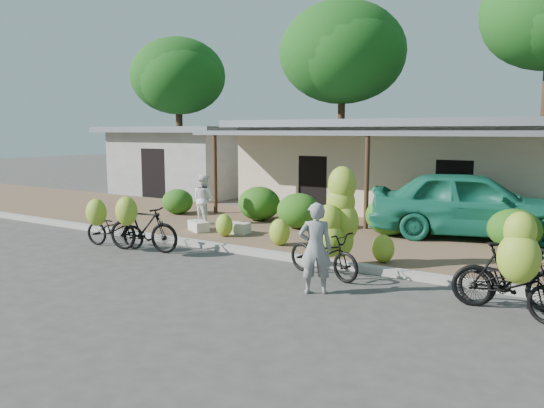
{
  "coord_description": "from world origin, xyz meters",
  "views": [
    {
      "loc": [
        5.91,
        -8.27,
        2.96
      ],
      "look_at": [
        -0.95,
        2.48,
        1.2
      ],
      "focal_mm": 35.0,
      "sensor_mm": 36.0,
      "label": 1
    }
  ],
  "objects": [
    {
      "name": "loose_banana_a",
      "position": [
        -2.8,
        2.96,
        0.43
      ],
      "size": [
        0.49,
        0.42,
        0.61
      ],
      "primitive_type": "ellipsoid",
      "color": "#ADC531",
      "rests_on": "sidewalk"
    },
    {
      "name": "bike_far_right",
      "position": [
        4.69,
        0.82,
        0.49
      ],
      "size": [
        1.96,
        1.22,
        0.97
      ],
      "rotation": [
        0.0,
        0.0,
        1.23
      ],
      "color": "black",
      "rests_on": "ground"
    },
    {
      "name": "bike_left",
      "position": [
        -3.67,
        0.77,
        0.65
      ],
      "size": [
        2.01,
        1.35,
        1.45
      ],
      "rotation": [
        0.0,
        0.0,
        1.79
      ],
      "color": "black",
      "rests_on": "ground"
    },
    {
      "name": "tree_far_center",
      "position": [
        -5.69,
        16.11,
        6.85
      ],
      "size": [
        6.21,
        6.18,
        9.22
      ],
      "color": "#492F1D",
      "rests_on": "ground"
    },
    {
      "name": "sack_near",
      "position": [
        -2.84,
        3.49,
        0.27
      ],
      "size": [
        0.88,
        0.46,
        0.3
      ],
      "primitive_type": "cube",
      "rotation": [
        0.0,
        0.0,
        0.08
      ],
      "color": "silver",
      "rests_on": "sidewalk"
    },
    {
      "name": "tree_back_left",
      "position": [
        -13.69,
        13.11,
        5.91
      ],
      "size": [
        5.1,
        4.97,
        7.8
      ],
      "color": "#492F1D",
      "rests_on": "ground"
    },
    {
      "name": "loose_banana_c",
      "position": [
        1.89,
        2.52,
        0.43
      ],
      "size": [
        0.49,
        0.42,
        0.62
      ],
      "primitive_type": "ellipsoid",
      "color": "#ADC531",
      "rests_on": "sidewalk"
    },
    {
      "name": "bystander",
      "position": [
        -4.54,
        4.2,
        0.88
      ],
      "size": [
        0.84,
        0.71,
        1.52
      ],
      "primitive_type": "imported",
      "rotation": [
        0.0,
        0.0,
        2.95
      ],
      "color": "white",
      "rests_on": "sidewalk"
    },
    {
      "name": "sack_far",
      "position": [
        -3.91,
        3.2,
        0.26
      ],
      "size": [
        0.84,
        0.69,
        0.28
      ],
      "primitive_type": "cube",
      "rotation": [
        0.0,
        0.0,
        -0.5
      ],
      "color": "silver",
      "rests_on": "sidewalk"
    },
    {
      "name": "vendor",
      "position": [
        1.5,
        0.11,
        0.84
      ],
      "size": [
        0.74,
        0.67,
        1.69
      ],
      "primitive_type": "imported",
      "rotation": [
        0.0,
        0.0,
        3.72
      ],
      "color": "gray",
      "rests_on": "ground"
    },
    {
      "name": "bike_right",
      "position": [
        4.72,
        0.89,
        0.72
      ],
      "size": [
        1.95,
        1.4,
        1.75
      ],
      "rotation": [
        0.0,
        0.0,
        1.83
      ],
      "color": "black",
      "rests_on": "ground"
    },
    {
      "name": "shop_main",
      "position": [
        0.0,
        10.93,
        1.72
      ],
      "size": [
        13.0,
        8.5,
        3.35
      ],
      "color": "beige",
      "rests_on": "ground"
    },
    {
      "name": "sidewalk",
      "position": [
        0.0,
        5.0,
        0.06
      ],
      "size": [
        60.0,
        6.0,
        0.12
      ],
      "primitive_type": "cube",
      "color": "brown",
      "rests_on": "ground"
    },
    {
      "name": "teal_van",
      "position": [
        2.85,
        6.47,
        1.02
      ],
      "size": [
        5.69,
        3.54,
        1.81
      ],
      "primitive_type": "imported",
      "rotation": [
        0.0,
        0.0,
        1.85
      ],
      "color": "#1A785C",
      "rests_on": "sidewalk"
    },
    {
      "name": "shop_grey",
      "position": [
        -11.0,
        10.99,
        1.62
      ],
      "size": [
        7.0,
        6.0,
        3.15
      ],
      "color": "#A8A7A2",
      "rests_on": "ground"
    },
    {
      "name": "hedge_2",
      "position": [
        -1.68,
        5.1,
        0.64
      ],
      "size": [
        1.33,
        1.2,
        1.04
      ],
      "primitive_type": "ellipsoid",
      "color": "#135112",
      "rests_on": "sidewalk"
    },
    {
      "name": "loose_banana_b",
      "position": [
        -0.94,
        2.81,
        0.46
      ],
      "size": [
        0.54,
        0.46,
        0.67
      ],
      "primitive_type": "ellipsoid",
      "color": "#ADC531",
      "rests_on": "sidewalk"
    },
    {
      "name": "hedge_4",
      "position": [
        4.08,
        5.48,
        0.61
      ],
      "size": [
        1.26,
        1.14,
        0.99
      ],
      "primitive_type": "ellipsoid",
      "color": "#135112",
      "rests_on": "sidewalk"
    },
    {
      "name": "curb",
      "position": [
        0.0,
        2.0,
        0.07
      ],
      "size": [
        60.0,
        0.25,
        0.15
      ],
      "primitive_type": "cube",
      "color": "#A8A399",
      "rests_on": "ground"
    },
    {
      "name": "bike_center",
      "position": [
        1.17,
        1.45,
        0.87
      ],
      "size": [
        1.93,
        1.35,
        2.24
      ],
      "rotation": [
        0.0,
        0.0,
        1.31
      ],
      "color": "black",
      "rests_on": "ground"
    },
    {
      "name": "hedge_3",
      "position": [
        0.92,
        5.56,
        0.64
      ],
      "size": [
        1.33,
        1.2,
        1.04
      ],
      "primitive_type": "ellipsoid",
      "color": "#135112",
      "rests_on": "sidewalk"
    },
    {
      "name": "hedge_0",
      "position": [
        -6.58,
        5.24,
        0.55
      ],
      "size": [
        1.11,
        1.0,
        0.86
      ],
      "primitive_type": "ellipsoid",
      "color": "#135112",
      "rests_on": "sidewalk"
    },
    {
      "name": "ground",
      "position": [
        0.0,
        0.0,
        0.0
      ],
      "size": [
        100.0,
        100.0,
        0.0
      ],
      "primitive_type": "plane",
      "color": "#3D3B39",
      "rests_on": "ground"
    },
    {
      "name": "hedge_1",
      "position": [
        -3.46,
        5.65,
        0.66
      ],
      "size": [
        1.39,
        1.25,
        1.08
      ],
      "primitive_type": "ellipsoid",
      "color": "#135112",
      "rests_on": "sidewalk"
    },
    {
      "name": "bike_far_left",
      "position": [
        -4.67,
        0.74,
        0.54
      ],
      "size": [
        1.87,
        1.32,
        1.33
      ],
      "rotation": [
        0.0,
        0.0,
        1.73
      ],
      "color": "black",
      "rests_on": "ground"
    }
  ]
}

